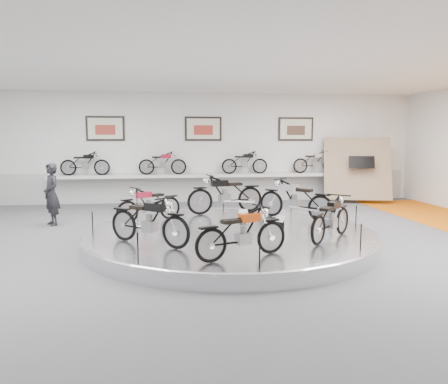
{
  "coord_description": "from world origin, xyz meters",
  "views": [
    {
      "loc": [
        -1.39,
        -9.14,
        2.32
      ],
      "look_at": [
        -0.09,
        0.6,
        1.13
      ],
      "focal_mm": 35.0,
      "sensor_mm": 36.0,
      "label": 1
    }
  ],
  "objects": [
    {
      "name": "poster_left",
      "position": [
        -3.5,
        6.96,
        2.7
      ],
      "size": [
        1.35,
        0.06,
        0.88
      ],
      "primitive_type": "cube",
      "color": "silver",
      "rests_on": "wall_back"
    },
    {
      "name": "floor",
      "position": [
        0.0,
        0.0,
        0.0
      ],
      "size": [
        16.0,
        16.0,
        0.0
      ],
      "primitive_type": "plane",
      "color": "#4E4E51",
      "rests_on": "ground"
    },
    {
      "name": "platform_rim",
      "position": [
        0.0,
        0.3,
        0.27
      ],
      "size": [
        6.4,
        6.4,
        0.1
      ],
      "primitive_type": "torus",
      "color": "#B2B2BA",
      "rests_on": "display_platform"
    },
    {
      "name": "bike_b",
      "position": [
        0.22,
        2.56,
        0.84
      ],
      "size": [
        1.92,
        1.02,
        1.08
      ],
      "primitive_type": null,
      "rotation": [
        0.0,
        0.0,
        3.35
      ],
      "color": "black",
      "rests_on": "display_platform"
    },
    {
      "name": "shelf_bike_a",
      "position": [
        -4.2,
        6.7,
        1.42
      ],
      "size": [
        1.22,
        0.43,
        0.73
      ],
      "primitive_type": null,
      "color": "black",
      "rests_on": "shelf"
    },
    {
      "name": "poster_right",
      "position": [
        3.5,
        6.96,
        2.7
      ],
      "size": [
        1.35,
        0.06,
        0.88
      ],
      "primitive_type": "cube",
      "color": "silver",
      "rests_on": "wall_back"
    },
    {
      "name": "shelf_bike_c",
      "position": [
        1.5,
        6.7,
        1.42
      ],
      "size": [
        1.22,
        0.43,
        0.73
      ],
      "primitive_type": null,
      "color": "black",
      "rests_on": "shelf"
    },
    {
      "name": "shelf_bike_d",
      "position": [
        4.2,
        6.7,
        1.42
      ],
      "size": [
        1.22,
        0.43,
        0.73
      ],
      "primitive_type": null,
      "color": "silver",
      "rests_on": "shelf"
    },
    {
      "name": "bike_c",
      "position": [
        -1.81,
        1.56,
        0.74
      ],
      "size": [
        1.55,
        1.24,
        0.88
      ],
      "primitive_type": null,
      "rotation": [
        0.0,
        0.0,
        3.7
      ],
      "color": "maroon",
      "rests_on": "display_platform"
    },
    {
      "name": "display_platform",
      "position": [
        0.0,
        0.3,
        0.15
      ],
      "size": [
        6.4,
        6.4,
        0.3
      ],
      "primitive_type": "cylinder",
      "color": "silver",
      "rests_on": "floor"
    },
    {
      "name": "wall_front",
      "position": [
        0.0,
        -7.0,
        2.0
      ],
      "size": [
        16.0,
        0.0,
        16.0
      ],
      "primitive_type": "plane",
      "rotation": [
        -1.57,
        0.0,
        0.0
      ],
      "color": "white",
      "rests_on": "floor"
    },
    {
      "name": "shelf_bike_b",
      "position": [
        -1.5,
        6.7,
        1.42
      ],
      "size": [
        1.22,
        0.43,
        0.73
      ],
      "primitive_type": null,
      "color": "maroon",
      "rests_on": "shelf"
    },
    {
      "name": "ceiling",
      "position": [
        0.0,
        0.0,
        4.0
      ],
      "size": [
        16.0,
        16.0,
        0.0
      ],
      "primitive_type": "plane",
      "rotation": [
        3.14,
        0.0,
        0.0
      ],
      "color": "white",
      "rests_on": "wall_back"
    },
    {
      "name": "dado_band",
      "position": [
        0.0,
        6.98,
        0.55
      ],
      "size": [
        15.68,
        0.04,
        1.1
      ],
      "primitive_type": "cube",
      "color": "#BCBCBA",
      "rests_on": "floor"
    },
    {
      "name": "shelf",
      "position": [
        0.0,
        6.7,
        1.0
      ],
      "size": [
        11.0,
        0.55,
        0.1
      ],
      "primitive_type": "cube",
      "color": "silver",
      "rests_on": "wall_back"
    },
    {
      "name": "visitor",
      "position": [
        -4.46,
        3.05,
        0.85
      ],
      "size": [
        0.67,
        0.74,
        1.69
      ],
      "primitive_type": "imported",
      "rotation": [
        0.0,
        0.0,
        -1.0
      ],
      "color": "black",
      "rests_on": "floor"
    },
    {
      "name": "bike_e",
      "position": [
        -0.12,
        -1.97,
        0.74
      ],
      "size": [
        1.6,
        1.05,
        0.89
      ],
      "primitive_type": null,
      "rotation": [
        0.0,
        0.0,
        6.66
      ],
      "color": "#C6430F",
      "rests_on": "display_platform"
    },
    {
      "name": "display_panel",
      "position": [
        5.6,
        6.1,
        1.25
      ],
      "size": [
        2.56,
        1.52,
        2.3
      ],
      "primitive_type": "cube",
      "rotation": [
        -0.35,
        0.0,
        -0.26
      ],
      "color": "#998561",
      "rests_on": "floor"
    },
    {
      "name": "bike_d",
      "position": [
        -1.73,
        -0.81,
        0.78
      ],
      "size": [
        1.63,
        1.47,
        0.96
      ],
      "primitive_type": null,
      "rotation": [
        0.0,
        0.0,
        5.61
      ],
      "color": "black",
      "rests_on": "display_platform"
    },
    {
      "name": "poster_center",
      "position": [
        0.0,
        6.96,
        2.7
      ],
      "size": [
        1.35,
        0.06,
        0.88
      ],
      "primitive_type": "cube",
      "color": "silver",
      "rests_on": "wall_back"
    },
    {
      "name": "wall_back",
      "position": [
        0.0,
        7.0,
        2.0
      ],
      "size": [
        16.0,
        0.0,
        16.0
      ],
      "primitive_type": "plane",
      "rotation": [
        1.57,
        0.0,
        0.0
      ],
      "color": "white",
      "rests_on": "floor"
    },
    {
      "name": "bike_a",
      "position": [
        1.84,
        1.43,
        0.81
      ],
      "size": [
        1.68,
        1.67,
        1.03
      ],
      "primitive_type": null,
      "rotation": [
        0.0,
        0.0,
        2.36
      ],
      "color": "silver",
      "rests_on": "display_platform"
    },
    {
      "name": "bike_f",
      "position": [
        1.9,
        -0.85,
        0.75
      ],
      "size": [
        1.44,
        1.45,
        0.89
      ],
      "primitive_type": null,
      "rotation": [
        0.0,
        0.0,
        7.08
      ],
      "color": "black",
      "rests_on": "display_platform"
    }
  ]
}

